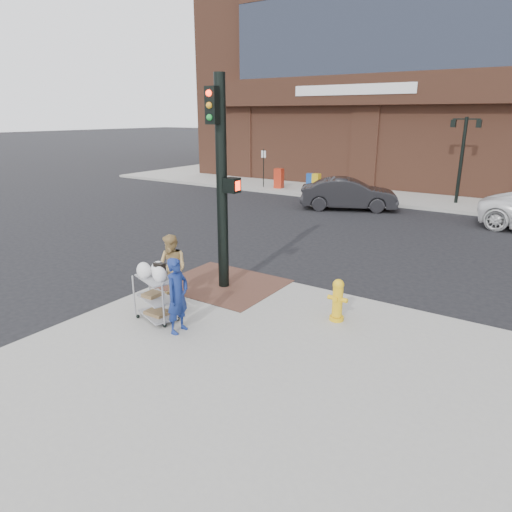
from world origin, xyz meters
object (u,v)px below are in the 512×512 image
Objects in this scene: pedestrian_tan at (172,267)px; fire_hydrant at (338,300)px; traffic_signal_pole at (222,179)px; woman_blue at (178,296)px; utility_cart at (156,294)px; lamp_post at (462,151)px; sedan_dark at (349,194)px.

fire_hydrant is (3.66, 1.02, -0.30)m from pedestrian_tan.
woman_blue is at bearing -72.62° from traffic_signal_pole.
woman_blue reaches higher than utility_cart.
traffic_signal_pole is 3.99× the size of utility_cart.
utility_cart reaches higher than fire_hydrant.
fire_hydrant is at bearing -4.36° from traffic_signal_pole.
lamp_post is 16.84m from pedestrian_tan.
sedan_dark is 3.50× the size of utility_cart.
pedestrian_tan reaches higher than utility_cart.
pedestrian_tan reaches higher than fire_hydrant.
woman_blue is 1.74m from pedestrian_tan.
lamp_post reaches higher than pedestrian_tan.
traffic_signal_pole is at bearing 175.64° from fire_hydrant.
traffic_signal_pole is 3.29× the size of woman_blue.
fire_hydrant is at bearing 33.26° from utility_cart.
lamp_post is 15.43m from traffic_signal_pole.
woman_blue is at bearing -95.53° from lamp_post.
pedestrian_tan is 1.68× the size of fire_hydrant.
woman_blue is (0.77, -2.45, -1.92)m from traffic_signal_pole.
pedestrian_tan is (-0.51, -1.26, -1.92)m from traffic_signal_pole.
fire_hydrant is (3.15, -0.24, -2.22)m from traffic_signal_pole.
lamp_post is 0.91× the size of sedan_dark.
woman_blue is at bearing -137.19° from fire_hydrant.
fire_hydrant is at bearing 15.53° from pedestrian_tan.
lamp_post is 17.80m from utility_cart.
sedan_dark is (-1.03, 12.74, -0.19)m from pedestrian_tan.
sedan_dark is 13.86m from utility_cart.
utility_cart is (1.55, -13.78, -0.00)m from sedan_dark.
traffic_signal_pole is at bearing 163.23° from sedan_dark.
woman_blue is 0.35× the size of sedan_dark.
lamp_post is 2.63× the size of woman_blue.
traffic_signal_pole is (-2.48, -15.23, 0.21)m from lamp_post.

